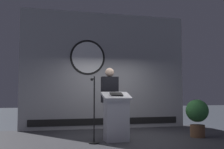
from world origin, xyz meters
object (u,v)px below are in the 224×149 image
(speaker_person, at_px, (110,102))
(microphone_stand, at_px, (94,120))
(potted_plant, at_px, (197,114))
(podium, at_px, (116,117))

(speaker_person, distance_m, microphone_stand, 0.85)
(microphone_stand, height_order, potted_plant, microphone_stand)
(speaker_person, bearing_deg, potted_plant, -11.27)
(podium, relative_size, speaker_person, 0.65)
(speaker_person, height_order, potted_plant, speaker_person)
(speaker_person, bearing_deg, microphone_stand, -130.47)
(podium, distance_m, potted_plant, 2.11)
(speaker_person, distance_m, potted_plant, 2.21)
(speaker_person, xyz_separation_m, microphone_stand, (-0.50, -0.59, -0.37))
(microphone_stand, bearing_deg, speaker_person, 49.53)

